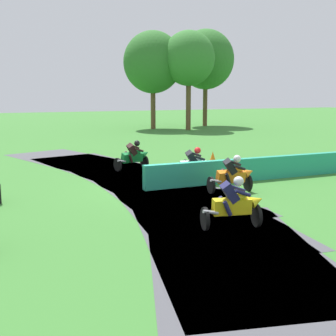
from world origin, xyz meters
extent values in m
plane|color=#38752D|center=(0.00, 0.00, 0.00)|extent=(120.00, 120.00, 0.00)
cube|color=#47474C|center=(-1.05, -7.60, 0.00)|extent=(6.36, 10.11, 0.01)
cube|color=#47474C|center=(-0.42, -5.11, 0.00)|extent=(5.44, 9.97, 0.01)
cube|color=#47474C|center=(-0.07, -2.57, 0.00)|extent=(4.44, 9.70, 0.01)
cube|color=#47474C|center=(-0.01, 0.00, 0.00)|extent=(4.02, 9.55, 0.01)
cube|color=#47474C|center=(-0.24, 2.56, 0.00)|extent=(5.03, 9.87, 0.01)
cube|color=#47474C|center=(-0.75, 5.07, 0.00)|extent=(5.99, 10.07, 0.01)
cube|color=#47474C|center=(-1.55, 7.51, 0.00)|extent=(6.87, 10.14, 0.01)
cube|color=#239375|center=(5.90, 0.19, 0.45)|extent=(13.04, 0.73, 0.90)
cylinder|color=black|center=(0.74, -5.20, 0.30)|extent=(0.20, 0.67, 0.66)
cylinder|color=black|center=(-0.64, -4.97, 0.30)|extent=(0.20, 0.67, 0.66)
cube|color=yellow|center=(0.05, -5.12, 0.60)|extent=(1.04, 0.48, 0.43)
ellipsoid|color=yellow|center=(0.22, -5.18, 0.86)|extent=(0.48, 0.37, 0.27)
cone|color=yellow|center=(0.71, -5.24, 0.72)|extent=(0.44, 0.38, 0.43)
cylinder|color=#B2B2B7|center=(-0.56, -5.13, 0.50)|extent=(0.42, 0.16, 0.17)
cube|color=#1E1E4C|center=(-0.04, -5.14, 0.98)|extent=(0.54, 0.35, 0.59)
sphere|color=white|center=(0.17, -5.21, 1.26)|extent=(0.26, 0.26, 0.26)
cylinder|color=#1E1E4C|center=(0.27, -5.02, 1.02)|extent=(0.44, 0.15, 0.24)
cylinder|color=#1E1E4C|center=(0.21, -5.37, 0.98)|extent=(0.44, 0.15, 0.24)
cylinder|color=#1E1E4C|center=(-0.10, -4.91, 0.64)|extent=(0.29, 0.14, 0.42)
cylinder|color=#1E1E4C|center=(-0.16, -5.27, 0.60)|extent=(0.29, 0.14, 0.42)
cylinder|color=black|center=(2.78, -1.45, 0.29)|extent=(0.15, 0.74, 0.74)
cylinder|color=black|center=(1.39, -1.33, 0.29)|extent=(0.15, 0.74, 0.74)
cube|color=orange|center=(2.08, -1.47, 0.58)|extent=(1.03, 0.46, 0.46)
ellipsoid|color=orange|center=(2.25, -1.56, 0.83)|extent=(0.47, 0.37, 0.31)
cone|color=orange|center=(2.75, -1.56, 0.69)|extent=(0.42, 0.43, 0.47)
cylinder|color=#B2B2B7|center=(1.47, -1.51, 0.47)|extent=(0.42, 0.13, 0.18)
cube|color=black|center=(1.99, -1.57, 0.95)|extent=(0.53, 0.43, 0.62)
sphere|color=white|center=(2.20, -1.66, 1.22)|extent=(0.26, 0.26, 0.26)
cylinder|color=black|center=(2.29, -1.42, 1.02)|extent=(0.43, 0.11, 0.24)
cylinder|color=black|center=(2.25, -1.77, 0.92)|extent=(0.43, 0.11, 0.24)
cylinder|color=black|center=(1.92, -1.29, 0.65)|extent=(0.28, 0.21, 0.42)
cylinder|color=black|center=(1.89, -1.63, 0.55)|extent=(0.28, 0.21, 0.42)
cylinder|color=black|center=(2.44, 1.03, 0.29)|extent=(0.11, 0.74, 0.74)
cylinder|color=black|center=(1.04, 1.06, 0.29)|extent=(0.11, 0.74, 0.74)
cube|color=silver|center=(1.73, 0.97, 0.58)|extent=(1.01, 0.40, 0.46)
ellipsoid|color=silver|center=(1.91, 0.89, 0.83)|extent=(0.45, 0.34, 0.31)
cone|color=silver|center=(2.41, 0.92, 0.69)|extent=(0.40, 0.42, 0.47)
cylinder|color=#B2B2B7|center=(1.13, 0.89, 0.47)|extent=(0.41, 0.12, 0.18)
cube|color=black|center=(1.65, 0.87, 0.95)|extent=(0.50, 0.44, 0.62)
sphere|color=red|center=(1.87, 0.79, 1.22)|extent=(0.26, 0.26, 0.26)
cylinder|color=black|center=(1.94, 1.03, 1.02)|extent=(0.43, 0.14, 0.24)
cylinder|color=black|center=(1.93, 0.68, 0.92)|extent=(0.43, 0.14, 0.24)
cylinder|color=black|center=(1.56, 1.14, 0.65)|extent=(0.27, 0.21, 0.42)
cylinder|color=black|center=(1.55, 0.79, 0.55)|extent=(0.27, 0.21, 0.42)
cylinder|color=black|center=(0.91, 4.42, 0.29)|extent=(0.27, 0.75, 0.75)
cylinder|color=black|center=(-0.45, 4.07, 0.29)|extent=(0.27, 0.75, 0.75)
cube|color=#198438|center=(0.25, 4.16, 0.57)|extent=(1.06, 0.62, 0.46)
ellipsoid|color=#198438|center=(0.44, 4.13, 0.82)|extent=(0.51, 0.44, 0.31)
cone|color=#198438|center=(0.92, 4.29, 0.69)|extent=(0.44, 0.45, 0.48)
cylinder|color=#B2B2B7|center=(-0.31, 3.92, 0.46)|extent=(0.42, 0.22, 0.18)
cube|color=#331919|center=(0.20, 4.03, 0.94)|extent=(0.53, 0.48, 0.63)
sphere|color=black|center=(0.43, 4.01, 1.21)|extent=(0.26, 0.26, 0.26)
cylinder|color=#331919|center=(0.43, 4.26, 1.02)|extent=(0.43, 0.24, 0.24)
cylinder|color=#331919|center=(0.52, 3.93, 0.91)|extent=(0.43, 0.24, 0.24)
cylinder|color=#331919|center=(0.04, 4.28, 0.65)|extent=(0.26, 0.26, 0.42)
cylinder|color=#331919|center=(0.12, 3.94, 0.54)|extent=(0.26, 0.26, 0.42)
cone|color=orange|center=(4.92, 5.38, 0.22)|extent=(0.28, 0.28, 0.44)
cylinder|color=brown|center=(11.09, 22.16, 2.17)|extent=(0.44, 0.44, 4.34)
ellipsoid|color=#33752D|center=(11.09, 22.16, 6.29)|extent=(4.60, 4.60, 4.83)
cylinder|color=brown|center=(14.43, 25.55, 2.07)|extent=(0.44, 0.44, 4.13)
ellipsoid|color=#2D6B28|center=(14.43, 25.55, 6.47)|extent=(5.50, 5.50, 5.78)
cylinder|color=brown|center=(8.46, 24.20, 1.88)|extent=(0.44, 0.44, 3.75)
ellipsoid|color=#2D6B28|center=(8.46, 24.20, 6.01)|extent=(5.31, 5.31, 5.57)
camera|label=1|loc=(-5.60, -14.90, 3.53)|focal=48.12mm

